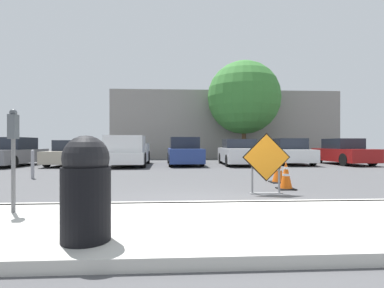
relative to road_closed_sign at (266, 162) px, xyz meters
name	(u,v)px	position (x,y,z in m)	size (l,w,h in m)	color
ground_plane	(186,167)	(-1.63, 8.42, -0.77)	(96.00, 96.00, 0.00)	#4C4C4F
sidewalk_strip	(215,225)	(-1.63, -2.92, -0.70)	(25.22, 2.67, 0.14)	beige
curb_lip	(205,205)	(-1.63, -1.58, -0.70)	(25.22, 0.20, 0.14)	beige
road_closed_sign	(266,162)	(0.00, 0.00, 0.00)	(1.16, 0.20, 1.46)	black
traffic_cone_nearest	(286,175)	(0.74, 0.69, -0.40)	(0.44, 0.44, 0.76)	black
traffic_cone_second	(278,170)	(1.01, 2.04, -0.37)	(0.50, 0.50, 0.81)	black
parked_car_nearest	(13,153)	(-10.88, 9.60, -0.07)	(1.97, 4.52, 1.54)	slate
parked_car_second	(73,154)	(-7.80, 9.87, -0.13)	(2.06, 4.30, 1.39)	#A39984
pickup_truck	(128,153)	(-4.72, 9.17, -0.04)	(2.20, 5.15, 1.61)	silver
parked_car_third	(184,152)	(-1.65, 9.99, -0.05)	(2.00, 4.64, 1.57)	navy
parked_car_fourth	(239,153)	(1.42, 9.69, -0.09)	(1.93, 4.26, 1.45)	silver
parked_car_fifth	(290,152)	(4.50, 10.05, -0.07)	(2.08, 4.19, 1.50)	white
parked_car_sixth	(343,152)	(7.57, 9.76, -0.08)	(2.02, 4.18, 1.49)	maroon
trash_bin	(86,187)	(-3.16, -3.71, -0.05)	(0.53, 0.53, 1.15)	black
bollard_nearest	(79,163)	(-5.51, 3.57, -0.23)	(0.12, 0.12, 1.03)	gray
bollard_second	(33,163)	(-7.09, 3.57, -0.24)	(0.12, 0.12, 1.00)	gray
parking_meter	(13,142)	(-4.68, -2.27, 0.46)	(0.11, 0.15, 1.60)	#59595B
building_facade_backdrop	(222,126)	(1.99, 19.09, 1.97)	(18.55, 5.00, 5.49)	gray
street_tree_behind_lot	(244,98)	(3.03, 15.33, 3.92)	(5.51, 5.51, 7.45)	#513823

